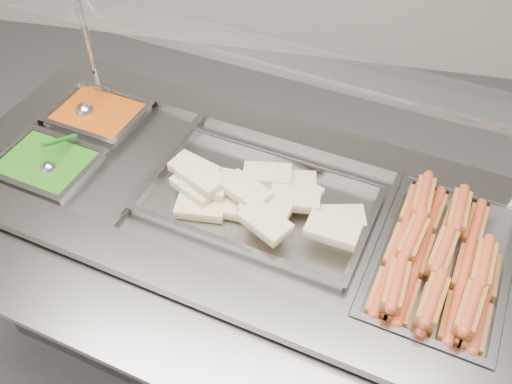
% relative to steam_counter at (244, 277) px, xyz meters
% --- Properties ---
extents(steam_counter, '(2.00, 1.21, 0.89)m').
position_rel_steam_counter_xyz_m(steam_counter, '(0.00, 0.00, 0.00)').
color(steam_counter, slate).
rests_on(steam_counter, ground).
extents(tray_rail, '(1.79, 0.73, 0.05)m').
position_rel_steam_counter_xyz_m(tray_rail, '(-0.11, -0.49, 0.40)').
color(tray_rail, gray).
rests_on(tray_rail, steam_counter).
extents(sneeze_guard, '(1.66, 0.64, 0.44)m').
position_rel_steam_counter_xyz_m(sneeze_guard, '(0.05, 0.21, 0.81)').
color(sneeze_guard, silver).
rests_on(sneeze_guard, steam_counter).
extents(pan_hotdogs, '(0.45, 0.60, 0.10)m').
position_rel_steam_counter_xyz_m(pan_hotdogs, '(0.60, -0.14, 0.40)').
color(pan_hotdogs, gray).
rests_on(pan_hotdogs, steam_counter).
extents(pan_wraps, '(0.74, 0.53, 0.07)m').
position_rel_steam_counter_xyz_m(pan_wraps, '(0.06, -0.01, 0.42)').
color(pan_wraps, gray).
rests_on(pan_wraps, steam_counter).
extents(pan_beans, '(0.34, 0.30, 0.10)m').
position_rel_steam_counter_xyz_m(pan_beans, '(-0.59, 0.28, 0.41)').
color(pan_beans, gray).
rests_on(pan_beans, steam_counter).
extents(pan_peas, '(0.34, 0.30, 0.10)m').
position_rel_steam_counter_xyz_m(pan_peas, '(-0.65, -0.00, 0.41)').
color(pan_peas, gray).
rests_on(pan_peas, steam_counter).
extents(hotdogs_in_buns, '(0.36, 0.56, 0.12)m').
position_rel_steam_counter_xyz_m(hotdogs_in_buns, '(0.59, -0.15, 0.45)').
color(hotdogs_in_buns, '#9A4C20').
rests_on(hotdogs_in_buns, pan_hotdogs).
extents(tortilla_wraps, '(0.64, 0.35, 0.10)m').
position_rel_steam_counter_xyz_m(tortilla_wraps, '(0.04, -0.01, 0.46)').
color(tortilla_wraps, '#CDBE89').
rests_on(tortilla_wraps, pan_wraps).
extents(ladle, '(0.07, 0.19, 0.15)m').
position_rel_steam_counter_xyz_m(ladle, '(-0.63, 0.27, 0.45)').
color(ladle, silver).
rests_on(ladle, pan_beans).
extents(serving_spoon, '(0.07, 0.18, 0.13)m').
position_rel_steam_counter_xyz_m(serving_spoon, '(-0.63, -0.01, 0.46)').
color(serving_spoon, silver).
rests_on(serving_spoon, pan_peas).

